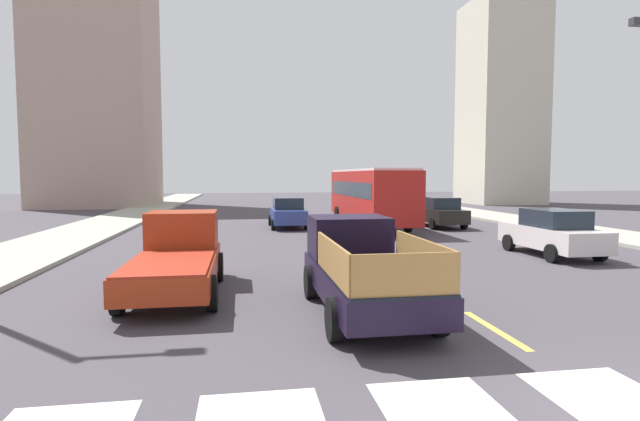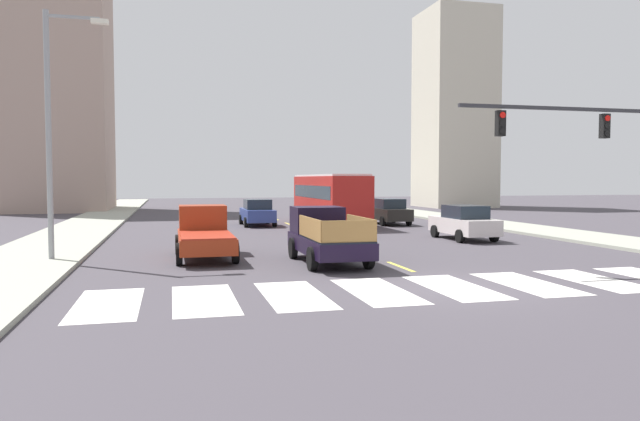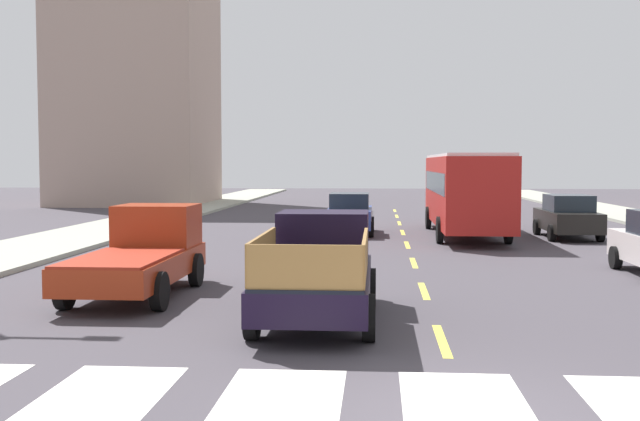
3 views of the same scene
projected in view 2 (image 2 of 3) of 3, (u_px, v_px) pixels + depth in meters
name	position (u px, v px, depth m)	size (l,w,h in m)	color
ground_plane	(454.00, 287.00, 16.49)	(160.00, 160.00, 0.00)	#433E45
sidewalk_right	(507.00, 226.00, 37.05)	(3.97, 110.00, 0.15)	#9EA090
sidewalk_left	(70.00, 236.00, 30.77)	(3.97, 110.00, 0.15)	#9EA090
crosswalk_stripe_0	(107.00, 304.00, 14.24)	(1.55, 3.96, 0.01)	silver
crosswalk_stripe_1	(204.00, 299.00, 14.80)	(1.55, 3.96, 0.01)	silver
crosswalk_stripe_2	(294.00, 295.00, 15.36)	(1.55, 3.96, 0.01)	silver
crosswalk_stripe_3	(377.00, 291.00, 15.92)	(1.55, 3.96, 0.01)	silver
crosswalk_stripe_4	(454.00, 287.00, 16.49)	(1.55, 3.96, 0.01)	silver
crosswalk_stripe_5	(527.00, 284.00, 17.05)	(1.55, 3.96, 0.01)	silver
crosswalk_stripe_6	(595.00, 280.00, 17.61)	(1.55, 3.96, 0.01)	silver
lane_dash_0	(400.00, 267.00, 20.36)	(0.16, 2.40, 0.01)	yellow
lane_dash_1	(356.00, 250.00, 25.20)	(0.16, 2.40, 0.01)	yellow
lane_dash_2	(326.00, 238.00, 30.04)	(0.16, 2.40, 0.01)	yellow
lane_dash_3	(305.00, 230.00, 34.88)	(0.16, 2.40, 0.01)	yellow
lane_dash_4	(288.00, 224.00, 39.72)	(0.16, 2.40, 0.01)	yellow
lane_dash_5	(276.00, 219.00, 44.56)	(0.16, 2.40, 0.01)	yellow
lane_dash_6	(265.00, 215.00, 49.40)	(0.16, 2.40, 0.01)	yellow
lane_dash_7	(257.00, 212.00, 54.24)	(0.16, 2.40, 0.01)	yellow
pickup_stakebed	(325.00, 236.00, 21.54)	(2.18, 5.20, 1.96)	black
pickup_dark	(204.00, 233.00, 22.82)	(2.18, 5.20, 1.96)	#9D2D13
city_bus	(329.00, 195.00, 38.88)	(2.72, 10.80, 3.32)	#AE1E19
sedan_near_left	(389.00, 211.00, 39.32)	(2.02, 4.40, 1.72)	black
sedan_far	(464.00, 222.00, 29.39)	(2.02, 4.40, 1.72)	silver
sedan_mid	(257.00, 212.00, 38.26)	(2.02, 4.40, 1.72)	navy
traffic_signal_gantry	(634.00, 144.00, 20.67)	(10.15, 0.27, 6.00)	#2D2D33
streetlight_left	(53.00, 125.00, 21.05)	(2.20, 0.28, 9.00)	gray
tower_tall_centre	(455.00, 110.00, 63.82)	(7.04, 7.19, 21.01)	beige
block_mid_left	(53.00, 84.00, 55.35)	(10.13, 10.14, 23.87)	tan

